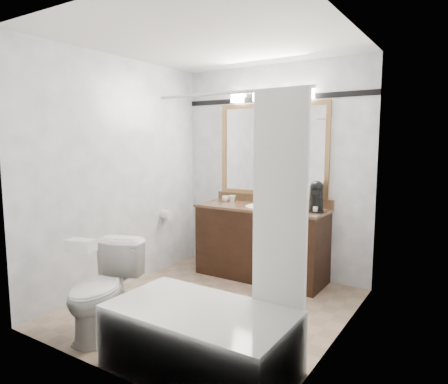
# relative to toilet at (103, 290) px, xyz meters

# --- Properties ---
(room) EXTENTS (2.42, 2.62, 2.52)m
(room) POSITION_rel_toilet_xyz_m (0.46, 0.92, 0.87)
(room) COLOR tan
(room) RESTS_ON ground
(vanity) EXTENTS (1.53, 0.58, 0.97)m
(vanity) POSITION_rel_toilet_xyz_m (0.46, 1.94, 0.06)
(vanity) COLOR black
(vanity) RESTS_ON ground
(mirror) EXTENTS (1.40, 0.04, 1.10)m
(mirror) POSITION_rel_toilet_xyz_m (0.46, 2.20, 1.12)
(mirror) COLOR #9F7648
(mirror) RESTS_ON room
(vanity_light_bar) EXTENTS (1.02, 0.14, 0.12)m
(vanity_light_bar) POSITION_rel_toilet_xyz_m (0.46, 2.15, 1.76)
(vanity_light_bar) COLOR silver
(vanity_light_bar) RESTS_ON room
(accent_stripe) EXTENTS (2.40, 0.01, 0.06)m
(accent_stripe) POSITION_rel_toilet_xyz_m (0.46, 2.21, 1.72)
(accent_stripe) COLOR black
(accent_stripe) RESTS_ON room
(bathtub) EXTENTS (1.30, 0.75, 1.96)m
(bathtub) POSITION_rel_toilet_xyz_m (1.02, 0.02, -0.10)
(bathtub) COLOR white
(bathtub) RESTS_ON ground
(tp_roll) EXTENTS (0.11, 0.12, 0.12)m
(tp_roll) POSITION_rel_toilet_xyz_m (-0.68, 1.58, 0.32)
(tp_roll) COLOR white
(tp_roll) RESTS_ON room
(toilet) EXTENTS (0.61, 0.83, 0.76)m
(toilet) POSITION_rel_toilet_xyz_m (0.00, 0.00, 0.00)
(toilet) COLOR white
(toilet) RESTS_ON ground
(tissue_box) EXTENTS (0.24, 0.17, 0.09)m
(tissue_box) POSITION_rel_toilet_xyz_m (0.00, -0.20, 0.42)
(tissue_box) COLOR white
(tissue_box) RESTS_ON toilet
(coffee_maker) EXTENTS (0.17, 0.22, 0.33)m
(coffee_maker) POSITION_rel_toilet_xyz_m (1.10, 1.98, 0.64)
(coffee_maker) COLOR black
(coffee_maker) RESTS_ON vanity
(cup_left) EXTENTS (0.11, 0.11, 0.07)m
(cup_left) POSITION_rel_toilet_xyz_m (-0.11, 2.06, 0.51)
(cup_left) COLOR white
(cup_left) RESTS_ON vanity
(cup_right) EXTENTS (0.09, 0.09, 0.08)m
(cup_right) POSITION_rel_toilet_xyz_m (-0.02, 2.08, 0.51)
(cup_right) COLOR white
(cup_right) RESTS_ON vanity
(soap_bottle_a) EXTENTS (0.05, 0.05, 0.10)m
(soap_bottle_a) POSITION_rel_toilet_xyz_m (0.42, 2.14, 0.52)
(soap_bottle_a) COLOR white
(soap_bottle_a) RESTS_ON vanity
(soap_bottle_b) EXTENTS (0.07, 0.07, 0.08)m
(soap_bottle_b) POSITION_rel_toilet_xyz_m (0.60, 2.13, 0.51)
(soap_bottle_b) COLOR white
(soap_bottle_b) RESTS_ON vanity
(soap_bar) EXTENTS (0.09, 0.06, 0.03)m
(soap_bar) POSITION_rel_toilet_xyz_m (0.50, 2.05, 0.48)
(soap_bar) COLOR beige
(soap_bar) RESTS_ON vanity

